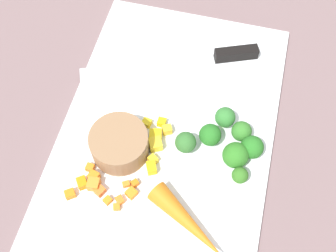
% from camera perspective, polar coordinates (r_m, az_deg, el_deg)
% --- Properties ---
extents(ground_plane, '(4.00, 4.00, 0.00)m').
position_cam_1_polar(ground_plane, '(0.72, -0.00, -0.83)').
color(ground_plane, '#745C5E').
extents(cutting_board, '(0.51, 0.35, 0.01)m').
position_cam_1_polar(cutting_board, '(0.72, -0.00, -0.61)').
color(cutting_board, white).
rests_on(cutting_board, ground_plane).
extents(prep_bowl, '(0.09, 0.09, 0.04)m').
position_cam_1_polar(prep_bowl, '(0.68, -6.50, -2.39)').
color(prep_bowl, '#8F6B49').
rests_on(prep_bowl, cutting_board).
extents(chef_knife, '(0.14, 0.31, 0.02)m').
position_cam_1_polar(chef_knife, '(0.78, 5.10, 9.02)').
color(chef_knife, silver).
rests_on(chef_knife, cutting_board).
extents(whole_carrot, '(0.10, 0.14, 0.03)m').
position_cam_1_polar(whole_carrot, '(0.64, 2.84, -12.89)').
color(whole_carrot, orange).
rests_on(whole_carrot, cutting_board).
extents(carrot_dice_0, '(0.02, 0.02, 0.02)m').
position_cam_1_polar(carrot_dice_0, '(0.68, -9.84, -6.67)').
color(carrot_dice_0, orange).
rests_on(carrot_dice_0, cutting_board).
extents(carrot_dice_1, '(0.01, 0.01, 0.01)m').
position_cam_1_polar(carrot_dice_1, '(0.67, -4.44, -7.62)').
color(carrot_dice_1, orange).
rests_on(carrot_dice_1, cutting_board).
extents(carrot_dice_2, '(0.02, 0.02, 0.02)m').
position_cam_1_polar(carrot_dice_2, '(0.67, -9.88, -7.65)').
color(carrot_dice_2, orange).
rests_on(carrot_dice_2, cutting_board).
extents(carrot_dice_3, '(0.02, 0.02, 0.01)m').
position_cam_1_polar(carrot_dice_3, '(0.68, -11.37, -7.44)').
color(carrot_dice_3, orange).
rests_on(carrot_dice_3, cutting_board).
extents(carrot_dice_4, '(0.01, 0.01, 0.01)m').
position_cam_1_polar(carrot_dice_4, '(0.67, -5.61, -7.73)').
color(carrot_dice_4, orange).
rests_on(carrot_dice_4, cutting_board).
extents(carrot_dice_5, '(0.01, 0.01, 0.01)m').
position_cam_1_polar(carrot_dice_5, '(0.66, -6.85, -10.68)').
color(carrot_dice_5, orange).
rests_on(carrot_dice_5, cutting_board).
extents(carrot_dice_6, '(0.02, 0.02, 0.01)m').
position_cam_1_polar(carrot_dice_6, '(0.66, -8.04, -9.80)').
color(carrot_dice_6, orange).
rests_on(carrot_dice_6, cutting_board).
extents(carrot_dice_7, '(0.02, 0.02, 0.01)m').
position_cam_1_polar(carrot_dice_7, '(0.66, -4.90, -8.90)').
color(carrot_dice_7, orange).
rests_on(carrot_dice_7, cutting_board).
extents(carrot_dice_8, '(0.02, 0.02, 0.01)m').
position_cam_1_polar(carrot_dice_8, '(0.67, -9.08, -8.54)').
color(carrot_dice_8, orange).
rests_on(carrot_dice_8, cutting_board).
extents(carrot_dice_9, '(0.02, 0.02, 0.01)m').
position_cam_1_polar(carrot_dice_9, '(0.66, -6.44, -9.79)').
color(carrot_dice_9, orange).
rests_on(carrot_dice_9, cutting_board).
extents(carrot_dice_10, '(0.01, 0.01, 0.01)m').
position_cam_1_polar(carrot_dice_10, '(0.69, -10.34, -5.48)').
color(carrot_dice_10, orange).
rests_on(carrot_dice_10, cutting_board).
extents(carrot_dice_11, '(0.02, 0.02, 0.01)m').
position_cam_1_polar(carrot_dice_11, '(0.68, -12.92, -8.82)').
color(carrot_dice_11, orange).
rests_on(carrot_dice_11, cutting_board).
extents(pepper_dice_0, '(0.02, 0.02, 0.01)m').
position_cam_1_polar(pepper_dice_0, '(0.71, -2.83, 0.55)').
color(pepper_dice_0, yellow).
rests_on(pepper_dice_0, cutting_board).
extents(pepper_dice_1, '(0.02, 0.02, 0.02)m').
position_cam_1_polar(pepper_dice_1, '(0.67, -2.22, -5.60)').
color(pepper_dice_1, yellow).
rests_on(pepper_dice_1, cutting_board).
extents(pepper_dice_2, '(0.01, 0.01, 0.01)m').
position_cam_1_polar(pepper_dice_2, '(0.71, -0.85, 0.50)').
color(pepper_dice_2, yellow).
rests_on(pepper_dice_2, cutting_board).
extents(pepper_dice_3, '(0.02, 0.02, 0.01)m').
position_cam_1_polar(pepper_dice_3, '(0.68, -2.03, -4.53)').
color(pepper_dice_3, yellow).
rests_on(pepper_dice_3, cutting_board).
extents(pepper_dice_4, '(0.02, 0.02, 0.02)m').
position_cam_1_polar(pepper_dice_4, '(0.70, -1.68, -1.27)').
color(pepper_dice_4, yellow).
rests_on(pepper_dice_4, cutting_board).
extents(pepper_dice_5, '(0.02, 0.02, 0.02)m').
position_cam_1_polar(pepper_dice_5, '(0.70, -0.37, -0.44)').
color(pepper_dice_5, yellow).
rests_on(pepper_dice_5, cutting_board).
extents(pepper_dice_6, '(0.03, 0.03, 0.02)m').
position_cam_1_polar(pepper_dice_6, '(0.69, -1.69, -2.45)').
color(pepper_dice_6, yellow).
rests_on(pepper_dice_6, cutting_board).
extents(broccoli_floret_0, '(0.03, 0.03, 0.04)m').
position_cam_1_polar(broccoli_floret_0, '(0.70, 7.62, 1.13)').
color(broccoli_floret_0, '#88BF59').
rests_on(broccoli_floret_0, cutting_board).
extents(broccoli_floret_1, '(0.03, 0.03, 0.04)m').
position_cam_1_polar(broccoli_floret_1, '(0.66, 9.56, -6.53)').
color(broccoli_floret_1, '#98C357').
rests_on(broccoli_floret_1, cutting_board).
extents(broccoli_floret_2, '(0.04, 0.04, 0.04)m').
position_cam_1_polar(broccoli_floret_2, '(0.68, 11.12, -2.81)').
color(broccoli_floret_2, '#87BB64').
rests_on(broccoli_floret_2, cutting_board).
extents(broccoli_floret_3, '(0.04, 0.04, 0.05)m').
position_cam_1_polar(broccoli_floret_3, '(0.67, 8.98, -3.89)').
color(broccoli_floret_3, '#91AF60').
rests_on(broccoli_floret_3, cutting_board).
extents(broccoli_floret_4, '(0.03, 0.03, 0.04)m').
position_cam_1_polar(broccoli_floret_4, '(0.70, 9.77, -0.73)').
color(broccoli_floret_4, '#8FAD62').
rests_on(broccoli_floret_4, cutting_board).
extents(broccoli_floret_5, '(0.04, 0.04, 0.04)m').
position_cam_1_polar(broccoli_floret_5, '(0.68, 5.64, -1.21)').
color(broccoli_floret_5, '#96B166').
rests_on(broccoli_floret_5, cutting_board).
extents(broccoli_floret_6, '(0.03, 0.03, 0.04)m').
position_cam_1_polar(broccoli_floret_6, '(0.68, 2.36, -2.22)').
color(broccoli_floret_6, '#94AB59').
rests_on(broccoli_floret_6, cutting_board).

